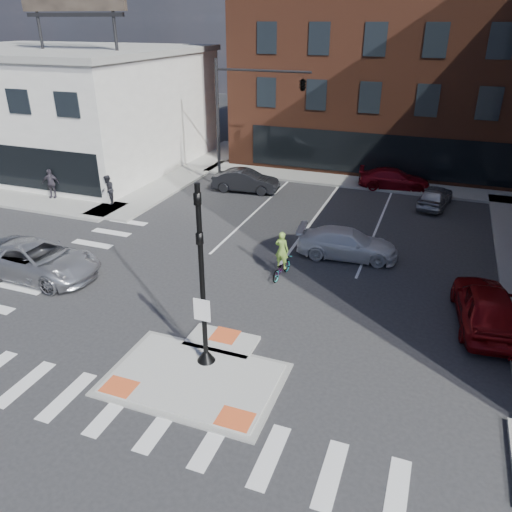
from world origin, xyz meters
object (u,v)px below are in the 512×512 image
at_px(cyclist, 282,262).
at_px(bg_car_dark, 246,181).
at_px(bg_car_silver, 435,196).
at_px(pedestrian_b, 51,183).
at_px(red_sedan, 486,306).
at_px(white_pickup, 347,243).
at_px(silver_suv, 37,260).
at_px(bg_car_red, 394,179).
at_px(pedestrian_a, 108,190).

bearing_deg(cyclist, bg_car_dark, -53.95).
xyz_separation_m(bg_car_silver, pedestrian_b, (-22.19, -7.01, 0.40)).
xyz_separation_m(red_sedan, white_pickup, (-5.84, 4.04, -0.14)).
height_order(silver_suv, cyclist, cyclist).
xyz_separation_m(bg_car_red, pedestrian_a, (-15.47, -9.50, 0.36)).
bearing_deg(bg_car_silver, red_sedan, 110.11).
relative_size(white_pickup, bg_car_red, 1.03).
bearing_deg(red_sedan, white_pickup, -41.34).
distance_m(bg_car_dark, pedestrian_b, 12.05).
bearing_deg(pedestrian_a, bg_car_silver, 65.22).
relative_size(bg_car_red, cyclist, 2.14).
relative_size(white_pickup, bg_car_silver, 1.22).
bearing_deg(bg_car_silver, bg_car_dark, 15.90).
height_order(silver_suv, pedestrian_a, pedestrian_a).
distance_m(red_sedan, cyclist, 8.14).
xyz_separation_m(bg_car_silver, bg_car_red, (-2.71, 2.72, 0.01)).
height_order(bg_car_dark, pedestrian_b, pedestrian_b).
bearing_deg(bg_car_dark, red_sedan, -135.27).
bearing_deg(pedestrian_a, bg_car_red, 76.34).
xyz_separation_m(silver_suv, bg_car_dark, (4.06, 14.17, -0.08)).
distance_m(bg_car_dark, cyclist, 12.06).
bearing_deg(silver_suv, bg_car_red, -34.81).
height_order(red_sedan, cyclist, cyclist).
distance_m(silver_suv, bg_car_dark, 14.74).
bearing_deg(pedestrian_b, red_sedan, -33.14).
xyz_separation_m(cyclist, pedestrian_b, (-16.42, 4.77, 0.33)).
xyz_separation_m(cyclist, pedestrian_a, (-12.42, 5.00, 0.31)).
distance_m(bg_car_silver, pedestrian_a, 19.41).
distance_m(red_sedan, bg_car_dark, 18.10).
distance_m(white_pickup, pedestrian_b, 18.75).
bearing_deg(bg_car_dark, pedestrian_b, 113.01).
distance_m(red_sedan, white_pickup, 7.10).
height_order(pedestrian_a, pedestrian_b, pedestrian_b).
distance_m(red_sedan, pedestrian_b, 25.18).
bearing_deg(bg_car_silver, cyclist, 73.74).
bearing_deg(cyclist, bg_car_red, -94.89).
distance_m(white_pickup, bg_car_silver, 9.42).
bearing_deg(white_pickup, cyclist, 137.66).
bearing_deg(silver_suv, bg_car_dark, -15.23).
distance_m(bg_car_silver, cyclist, 13.11).
distance_m(cyclist, pedestrian_a, 13.39).
bearing_deg(white_pickup, bg_car_silver, -27.87).
height_order(red_sedan, bg_car_silver, red_sedan).
bearing_deg(bg_car_silver, silver_suv, 54.32).
bearing_deg(red_sedan, bg_car_dark, -46.26).
xyz_separation_m(bg_car_dark, cyclist, (5.86, -10.54, 0.01)).
bearing_deg(pedestrian_b, bg_car_dark, 8.75).
height_order(red_sedan, pedestrian_a, pedestrian_a).
xyz_separation_m(white_pickup, bg_car_silver, (3.52, 8.73, -0.03)).
bearing_deg(bg_car_silver, bg_car_red, -35.28).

